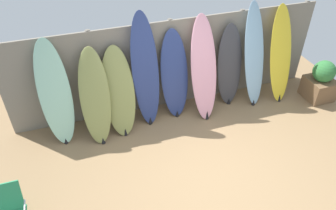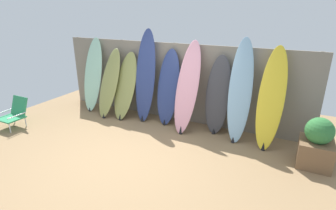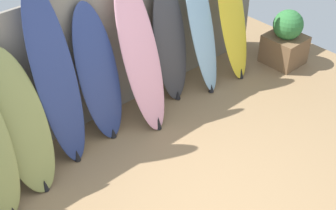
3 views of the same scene
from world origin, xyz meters
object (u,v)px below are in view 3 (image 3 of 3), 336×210
surfboard_navy_4 (99,75)px  surfboard_yellow_8 (232,14)px  surfboard_navy_3 (56,80)px  planter_box (286,39)px  surfboard_pink_5 (141,56)px  surfboard_skyblue_7 (201,22)px  surfboard_charcoal_6 (170,43)px  surfboard_olive_2 (21,124)px

surfboard_navy_4 → surfboard_yellow_8: size_ratio=0.89×
surfboard_navy_3 → surfboard_navy_4: size_ratio=1.24×
planter_box → surfboard_yellow_8: bearing=154.4°
surfboard_navy_4 → surfboard_pink_5: bearing=-15.4°
surfboard_navy_3 → surfboard_skyblue_7: surfboard_navy_3 is taller
surfboard_navy_3 → surfboard_skyblue_7: size_ratio=1.04×
surfboard_skyblue_7 → planter_box: surfboard_skyblue_7 is taller
surfboard_navy_4 → surfboard_skyblue_7: bearing=-2.7°
surfboard_charcoal_6 → surfboard_yellow_8: surfboard_yellow_8 is taller
surfboard_charcoal_6 → surfboard_skyblue_7: size_ratio=0.82×
planter_box → surfboard_charcoal_6: bearing=164.3°
surfboard_navy_3 → planter_box: bearing=-7.4°
surfboard_pink_5 → surfboard_charcoal_6: size_ratio=1.16×
surfboard_navy_4 → planter_box: (3.02, -0.51, -0.45)m
surfboard_navy_4 → planter_box: size_ratio=1.97×
surfboard_navy_4 → planter_box: bearing=-9.7°
surfboard_pink_5 → surfboard_yellow_8: size_ratio=1.01×
surfboard_yellow_8 → planter_box: (0.83, -0.40, -0.54)m
surfboard_navy_3 → planter_box: 3.67m
surfboard_charcoal_6 → surfboard_yellow_8: (1.04, -0.13, 0.12)m
surfboard_pink_5 → surfboard_yellow_8: 1.67m
surfboard_pink_5 → surfboard_yellow_8: (1.67, 0.03, -0.01)m
surfboard_navy_4 → planter_box: 3.10m
surfboard_skyblue_7 → planter_box: 1.60m
surfboard_navy_4 → surfboard_charcoal_6: 1.15m
surfboard_navy_3 → surfboard_skyblue_7: bearing=-0.8°
surfboard_navy_3 → planter_box: size_ratio=2.45×
surfboard_pink_5 → surfboard_charcoal_6: surfboard_pink_5 is taller
surfboard_pink_5 → surfboard_navy_3: bearing=174.9°
surfboard_pink_5 → planter_box: size_ratio=2.23×
surfboard_pink_5 → surfboard_skyblue_7: size_ratio=0.95×
surfboard_olive_2 → surfboard_charcoal_6: 2.24m
surfboard_skyblue_7 → planter_box: bearing=-17.3°
surfboard_navy_4 → surfboard_pink_5: (0.52, -0.14, 0.11)m
surfboard_pink_5 → surfboard_olive_2: bearing=179.6°
surfboard_navy_3 → surfboard_pink_5: (1.09, -0.10, -0.10)m
surfboard_skyblue_7 → planter_box: (1.41, -0.44, -0.61)m
surfboard_skyblue_7 → surfboard_yellow_8: surfboard_skyblue_7 is taller
surfboard_navy_3 → surfboard_charcoal_6: surfboard_navy_3 is taller
surfboard_charcoal_6 → planter_box: (1.87, -0.53, -0.42)m
surfboard_charcoal_6 → surfboard_yellow_8: size_ratio=0.87×
surfboard_skyblue_7 → planter_box: size_ratio=2.35×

